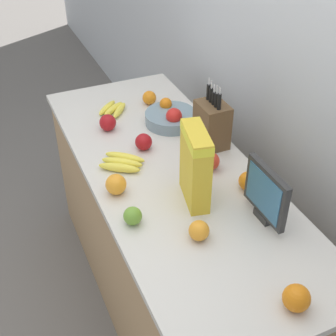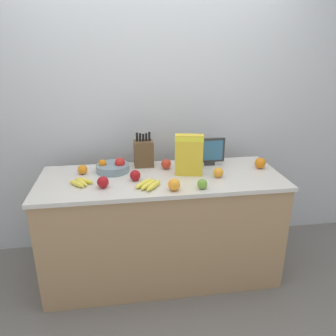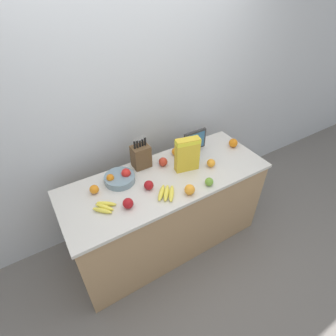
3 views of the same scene
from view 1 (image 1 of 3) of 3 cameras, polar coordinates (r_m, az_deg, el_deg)
The scene contains 18 objects.
ground_plane at distance 2.64m, azimuth 0.28°, elevation -15.58°, with size 14.00×14.00×0.00m, color slate.
wall_back at distance 2.08m, azimuth 15.21°, elevation 13.19°, with size 9.00×0.06×2.60m.
counter at distance 2.31m, azimuth 0.31°, elevation -8.90°, with size 1.83×0.70×0.87m.
knife_block at distance 2.15m, azimuth 5.38°, elevation 5.36°, with size 0.16×0.12×0.32m.
small_monitor at distance 1.74m, azimuth 11.83°, elevation -3.11°, with size 0.24×0.03×0.23m.
cereal_box at distance 1.77m, azimuth 3.38°, elevation 0.53°, with size 0.22×0.12×0.31m.
fruit_bowl at distance 2.34m, azimuth 0.35°, elevation 6.24°, with size 0.26×0.26×0.11m.
banana_bunch_left at distance 2.46m, azimuth -6.69°, elevation 7.16°, with size 0.19×0.18×0.03m.
banana_bunch_right at distance 2.05m, azimuth -5.62°, elevation 0.69°, with size 0.21×0.22×0.04m.
apple_leftmost at distance 1.75m, azimuth -4.33°, elevation -5.85°, with size 0.07×0.07×0.07m, color #6B9E33.
apple_by_knife_block at distance 2.30m, azimuth -7.36°, elevation 5.51°, with size 0.08×0.08×0.08m, color #A31419.
apple_rightmost at distance 2.02m, azimuth 5.20°, elevation 0.85°, with size 0.08×0.08×0.08m, color red.
apple_middle at distance 2.14m, azimuth -3.00°, elevation 3.19°, with size 0.08×0.08×0.08m, color #A31419.
orange_back_center at distance 1.89m, azimuth -6.36°, elevation -1.99°, with size 0.09×0.09×0.09m, color orange.
orange_front_center at distance 2.52m, azimuth -2.29°, elevation 8.56°, with size 0.07×0.07×0.07m, color orange.
orange_mid_left at distance 1.93m, azimuth 9.72°, elevation -1.56°, with size 0.08×0.08×0.08m, color orange.
orange_mid_right at distance 1.53m, azimuth 15.39°, elevation -15.04°, with size 0.09×0.09×0.09m, color orange.
orange_near_bowl at distance 1.69m, azimuth 3.80°, elevation -7.62°, with size 0.08×0.08×0.08m, color orange.
Camera 1 is at (1.49, -0.66, 2.07)m, focal length 50.00 mm.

